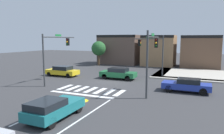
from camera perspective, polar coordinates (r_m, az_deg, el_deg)
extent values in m
plane|color=#353538|center=(25.72, -0.90, -4.06)|extent=(120.00, 120.00, 0.00)
cube|color=silver|center=(23.48, -12.64, -5.36)|extent=(0.53, 2.53, 0.01)
cube|color=silver|center=(22.88, -10.47, -5.64)|extent=(0.53, 2.53, 0.01)
cube|color=silver|center=(22.32, -8.19, -5.92)|extent=(0.53, 2.53, 0.01)
cube|color=silver|center=(21.79, -5.79, -6.21)|extent=(0.53, 2.53, 0.01)
cube|color=silver|center=(21.31, -3.28, -6.50)|extent=(0.53, 2.53, 0.01)
cube|color=silver|center=(20.87, -0.65, -6.79)|extent=(0.53, 2.53, 0.01)
cube|color=silver|center=(20.47, 2.09, -7.08)|extent=(0.53, 2.53, 0.01)
cube|color=white|center=(20.13, -8.59, -7.42)|extent=(6.80, 0.50, 0.01)
cube|color=white|center=(17.76, -13.78, -9.59)|extent=(0.16, 2.00, 0.01)
cube|color=white|center=(14.95, -23.31, -13.30)|extent=(0.16, 2.00, 0.01)
cylinder|color=yellow|center=(18.12, -8.20, -9.10)|extent=(1.12, 1.12, 0.01)
cylinder|color=white|center=(18.25, -8.89, -8.98)|extent=(0.18, 0.18, 0.00)
cylinder|color=white|center=(18.00, -7.51, -9.19)|extent=(0.18, 0.18, 0.00)
cube|color=white|center=(18.12, -8.20, -9.09)|extent=(0.50, 0.04, 0.00)
cube|color=#B2AA9E|center=(28.65, 20.29, -3.18)|extent=(10.00, 1.60, 0.15)
cube|color=#B2AA9E|center=(33.82, 13.64, -1.34)|extent=(1.60, 10.00, 0.15)
cube|color=#B2AA9E|center=(33.38, 20.76, -1.73)|extent=(10.00, 10.00, 0.15)
cube|color=brown|center=(44.81, 2.11, 4.81)|extent=(8.26, 5.51, 6.09)
cube|color=black|center=(42.40, 0.87, 8.44)|extent=(8.26, 0.50, 0.50)
cube|color=#93704C|center=(42.55, 12.68, 4.41)|extent=(6.17, 5.59, 5.98)
cube|color=black|center=(39.96, 12.09, 8.17)|extent=(6.17, 0.50, 0.50)
cube|color=brown|center=(42.07, 23.00, 3.92)|extent=(6.65, 6.10, 5.90)
cube|color=black|center=(39.17, 23.16, 7.64)|extent=(6.65, 0.50, 0.50)
cylinder|color=#383A3D|center=(18.27, 9.54, 0.52)|extent=(0.18, 0.18, 5.94)
cylinder|color=#383A3D|center=(20.37, 11.25, 8.03)|extent=(0.12, 4.57, 0.12)
cube|color=black|center=(21.77, 12.01, 6.45)|extent=(0.32, 0.32, 0.95)
sphere|color=#470A0A|center=(21.60, 11.94, 7.23)|extent=(0.22, 0.22, 0.22)
sphere|color=orange|center=(21.61, 11.92, 6.45)|extent=(0.22, 0.22, 0.22)
sphere|color=#0C3814|center=(21.61, 11.90, 5.67)|extent=(0.22, 0.22, 0.22)
cube|color=#197233|center=(20.15, 11.12, 8.66)|extent=(0.03, 1.10, 0.24)
cylinder|color=#383A3D|center=(23.93, -18.16, 1.68)|extent=(0.18, 0.18, 5.76)
cylinder|color=#383A3D|center=(26.13, -14.03, 7.90)|extent=(0.12, 5.97, 0.12)
cube|color=black|center=(27.40, -11.98, 6.73)|extent=(0.32, 0.32, 0.95)
sphere|color=#470A0A|center=(27.26, -12.21, 7.34)|extent=(0.22, 0.22, 0.22)
sphere|color=orange|center=(27.27, -12.19, 6.72)|extent=(0.22, 0.22, 0.22)
sphere|color=#0C3814|center=(27.27, -12.17, 6.10)|extent=(0.22, 0.22, 0.22)
cube|color=#197233|center=(25.90, -14.45, 8.38)|extent=(0.03, 1.10, 0.24)
cylinder|color=#383A3D|center=(29.52, 13.68, 2.88)|extent=(0.18, 0.18, 5.77)
cylinder|color=#383A3D|center=(29.84, 9.93, 7.60)|extent=(4.08, 0.12, 0.12)
cube|color=black|center=(30.18, 7.46, 6.55)|extent=(0.32, 0.32, 0.95)
sphere|color=#470A0A|center=(30.13, 7.78, 7.11)|extent=(0.22, 0.22, 0.22)
sphere|color=orange|center=(30.13, 7.77, 6.55)|extent=(0.22, 0.22, 0.22)
sphere|color=#0C3814|center=(30.14, 7.76, 5.99)|extent=(0.22, 0.22, 0.22)
cube|color=#197233|center=(29.80, 10.32, 8.01)|extent=(1.10, 0.03, 0.24)
cube|color=#1E6638|center=(27.43, 1.69, -1.96)|extent=(4.69, 1.88, 0.66)
cube|color=black|center=(27.33, 1.77, -0.77)|extent=(2.37, 1.65, 0.50)
cylinder|color=black|center=(27.72, 5.38, -2.51)|extent=(0.70, 0.22, 0.70)
cylinder|color=black|center=(26.17, 4.26, -3.10)|extent=(0.70, 0.22, 0.70)
cylinder|color=black|center=(28.84, -0.65, -2.08)|extent=(0.70, 0.22, 0.70)
cylinder|color=black|center=(27.36, -2.06, -2.62)|extent=(0.70, 0.22, 0.70)
cube|color=#23389E|center=(21.96, 19.58, -4.89)|extent=(4.59, 1.78, 0.59)
cube|color=black|center=(21.84, 20.24, -3.59)|extent=(2.13, 1.57, 0.45)
cylinder|color=black|center=(21.41, 15.22, -5.73)|extent=(0.70, 0.22, 0.70)
cylinder|color=black|center=(22.92, 15.78, -4.88)|extent=(0.70, 0.22, 0.70)
cylinder|color=black|center=(21.22, 23.63, -6.23)|extent=(0.70, 0.22, 0.70)
cylinder|color=black|center=(22.74, 23.63, -5.33)|extent=(0.70, 0.22, 0.70)
cube|color=#196B70|center=(14.54, -15.19, -10.90)|extent=(1.94, 4.32, 0.63)
cube|color=black|center=(13.75, -17.52, -9.69)|extent=(1.71, 2.24, 0.45)
cylinder|color=black|center=(16.23, -14.30, -9.94)|extent=(0.22, 0.72, 0.72)
cylinder|color=black|center=(15.27, -9.08, -10.91)|extent=(0.22, 0.72, 0.72)
cylinder|color=black|center=(14.15, -21.76, -12.88)|extent=(0.22, 0.72, 0.72)
cylinder|color=black|center=(13.05, -16.23, -14.40)|extent=(0.22, 0.72, 0.72)
cube|color=gold|center=(30.54, -13.46, -1.30)|extent=(4.74, 1.90, 0.62)
cube|color=black|center=(30.37, -13.28, -0.25)|extent=(2.37, 1.67, 0.53)
cylinder|color=black|center=(30.34, -10.06, -1.80)|extent=(0.62, 0.22, 0.62)
cylinder|color=black|center=(28.97, -11.88, -2.28)|extent=(0.62, 0.22, 0.62)
cylinder|color=black|center=(32.21, -14.85, -1.40)|extent=(0.62, 0.22, 0.62)
cylinder|color=black|center=(30.93, -16.77, -1.83)|extent=(0.62, 0.22, 0.62)
cylinder|color=#4C3823|center=(41.67, -3.65, 2.33)|extent=(0.36, 0.36, 2.80)
sphere|color=#235628|center=(41.54, -3.68, 5.08)|extent=(2.85, 2.85, 2.85)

